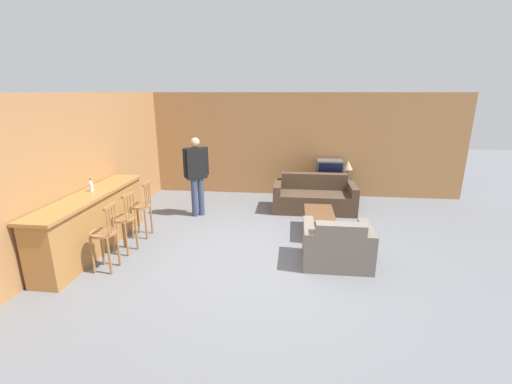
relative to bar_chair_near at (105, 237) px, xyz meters
The scene contains 15 objects.
ground_plane 2.41m from the bar_chair_near, 15.95° to the left, with size 24.00×24.00×0.00m, color slate.
wall_back 4.98m from the bar_chair_near, 62.64° to the left, with size 9.40×0.08×2.60m.
wall_left 2.33m from the bar_chair_near, 114.30° to the left, with size 0.08×8.73×2.60m.
bar_counter 0.86m from the bar_chair_near, 131.69° to the left, with size 0.55×2.73×0.99m.
bar_chair_near is the anchor object (origin of this frame).
bar_chair_mid 0.61m from the bar_chair_near, 90.03° to the left, with size 0.44×0.44×1.04m.
bar_chair_far 1.27m from the bar_chair_near, 90.00° to the left, with size 0.38×0.38×1.04m.
couch_far 4.52m from the bar_chair_near, 43.90° to the left, with size 1.83×0.86×0.80m.
armchair_near 3.53m from the bar_chair_near, ahead, with size 1.04×0.82×0.78m.
coffee_table 3.73m from the bar_chair_near, 28.33° to the left, with size 0.55×1.04×0.42m.
tv_unit 5.42m from the bar_chair_near, 47.66° to the left, with size 1.16×0.46×0.51m.
tv 5.42m from the bar_chair_near, 47.64° to the left, with size 0.63×0.49×0.49m.
bottle 1.16m from the bar_chair_near, 127.80° to the left, with size 0.07×0.07×0.22m.
table_lamp 5.73m from the bar_chair_near, 44.40° to the left, with size 0.24×0.24×0.48m.
person_by_window 2.62m from the bar_chair_near, 73.87° to the left, with size 0.47×0.38×1.70m.
Camera 1 is at (0.50, -5.06, 2.61)m, focal length 24.00 mm.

